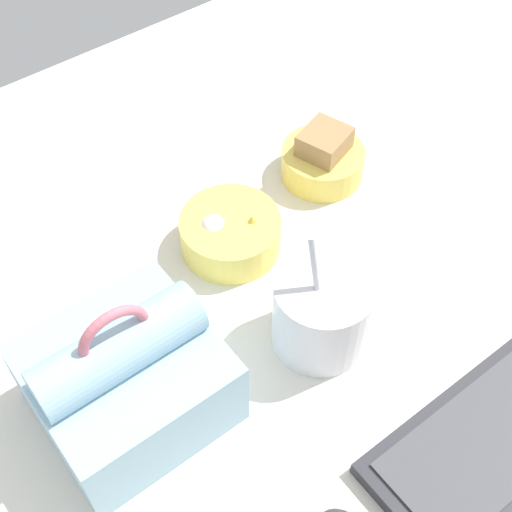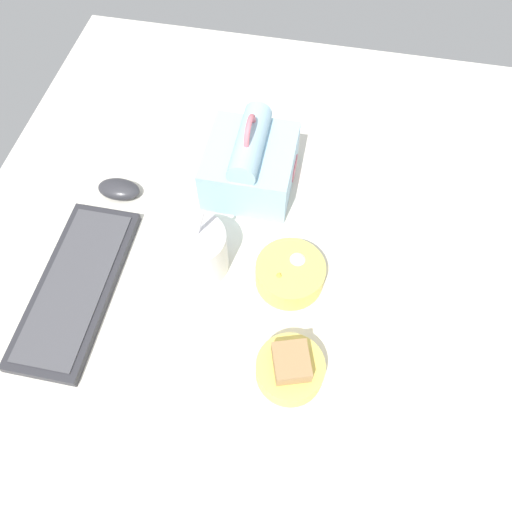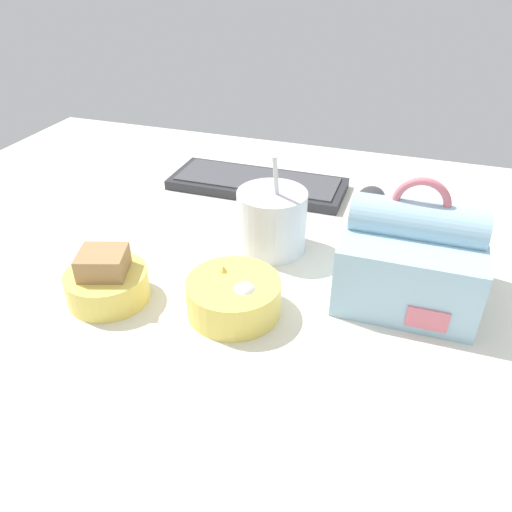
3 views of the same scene
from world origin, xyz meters
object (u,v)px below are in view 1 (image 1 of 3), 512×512
bento_bowl_snacks (231,233)px  soup_cup (322,311)px  lunch_bag (127,378)px  bento_bowl_sandwich (323,159)px

bento_bowl_snacks → soup_cup: bearing=90.0°
soup_cup → lunch_bag: bearing=-14.2°
bento_bowl_sandwich → bento_bowl_snacks: size_ratio=0.89×
lunch_bag → soup_cup: size_ratio=1.09×
lunch_bag → bento_bowl_sandwich: 40.86cm
soup_cup → bento_bowl_sandwich: bearing=-131.3°
lunch_bag → bento_bowl_sandwich: lunch_bag is taller
lunch_bag → bento_bowl_snacks: 24.12cm
soup_cup → bento_bowl_sandwich: (-17.17, -19.55, -2.33)cm
lunch_bag → soup_cup: 21.68cm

